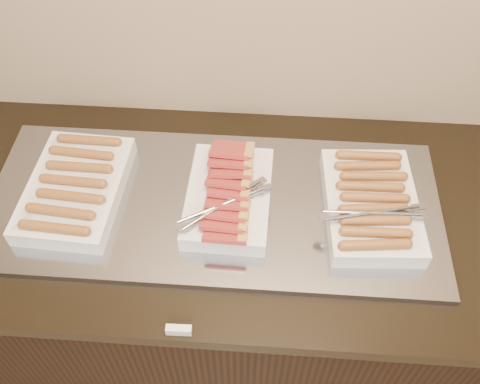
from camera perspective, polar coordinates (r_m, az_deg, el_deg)
name	(u,v)px	position (r m, az deg, el deg)	size (l,w,h in m)	color
counter	(222,288)	(1.81, -1.89, -10.19)	(2.06, 0.76, 0.90)	black
warming_tray	(213,205)	(1.43, -2.85, -1.35)	(1.20, 0.50, 0.02)	#9496A1
dish_left	(75,188)	(1.47, -17.15, 0.44)	(0.25, 0.37, 0.07)	silver
dish_center	(228,196)	(1.38, -1.28, -0.46)	(0.25, 0.34, 0.09)	silver
dish_right	(371,204)	(1.41, 13.82, -1.29)	(0.27, 0.36, 0.08)	silver
label_holder	(179,330)	(1.25, -6.54, -14.42)	(0.06, 0.02, 0.02)	silver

